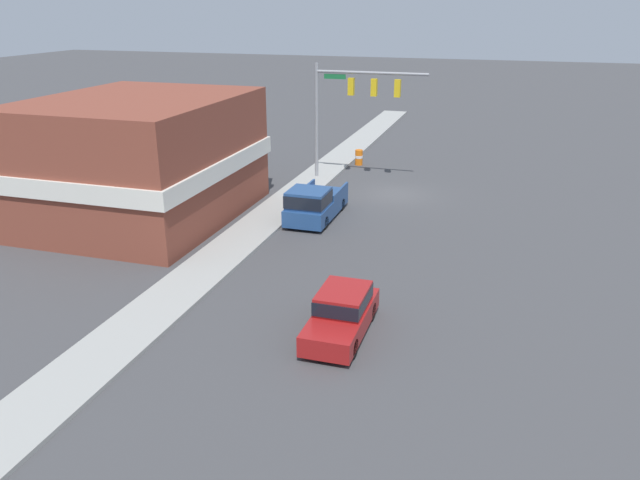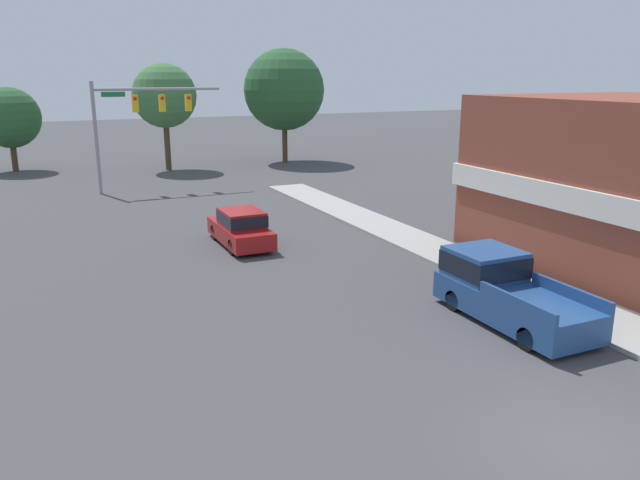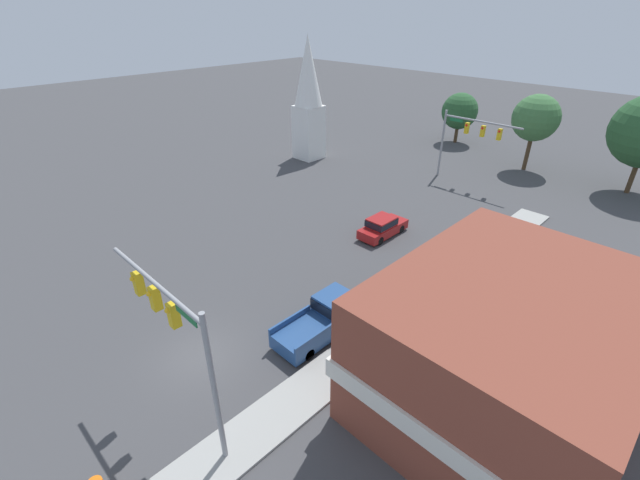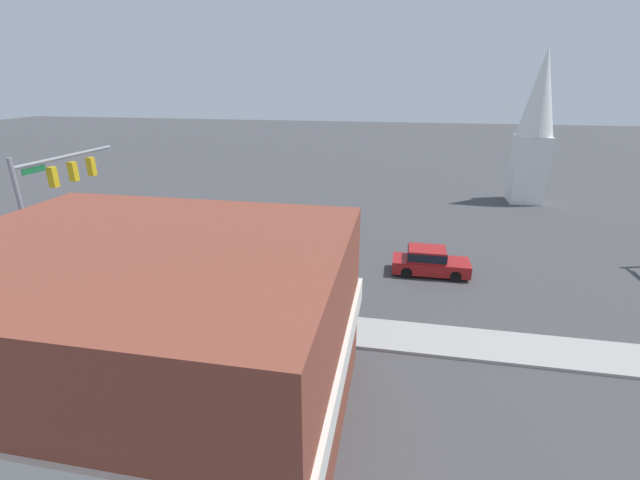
# 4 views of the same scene
# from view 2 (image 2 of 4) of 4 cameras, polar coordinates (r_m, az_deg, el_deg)

# --- Properties ---
(ground_plane) EXTENTS (200.00, 200.00, 0.00)m
(ground_plane) POSITION_cam_2_polar(r_m,az_deg,el_deg) (14.12, 22.36, -17.09)
(ground_plane) COLOR #424244
(far_signal_assembly) EXTENTS (7.91, 0.49, 6.81)m
(far_signal_assembly) POSITION_cam_2_polar(r_m,az_deg,el_deg) (40.97, -16.15, 11.31)
(far_signal_assembly) COLOR gray
(far_signal_assembly) RESTS_ON ground
(car_lead) EXTENTS (1.76, 4.39, 1.60)m
(car_lead) POSITION_cam_2_polar(r_m,az_deg,el_deg) (27.13, -7.24, 1.18)
(car_lead) COLOR black
(car_lead) RESTS_ON ground
(pickup_truck_parked) EXTENTS (2.10, 5.24, 1.94)m
(pickup_truck_parked) POSITION_cam_2_polar(r_m,az_deg,el_deg) (19.72, 16.37, -4.25)
(pickup_truck_parked) COLOR black
(pickup_truck_parked) RESTS_ON ground
(backdrop_tree_left_far) EXTENTS (4.52, 4.52, 6.31)m
(backdrop_tree_left_far) POSITION_cam_2_polar(r_m,az_deg,el_deg) (52.95, -26.53, 9.96)
(backdrop_tree_left_far) COLOR #4C3823
(backdrop_tree_left_far) RESTS_ON ground
(backdrop_tree_left_mid) EXTENTS (4.81, 4.81, 8.04)m
(backdrop_tree_left_mid) POSITION_cam_2_polar(r_m,az_deg,el_deg) (49.63, -14.05, 12.66)
(backdrop_tree_left_mid) COLOR #4C3823
(backdrop_tree_left_mid) RESTS_ON ground
(backdrop_tree_center) EXTENTS (6.62, 6.62, 9.27)m
(backdrop_tree_center) POSITION_cam_2_polar(r_m,az_deg,el_deg) (52.75, -3.30, 13.55)
(backdrop_tree_center) COLOR #4C3823
(backdrop_tree_center) RESTS_ON ground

